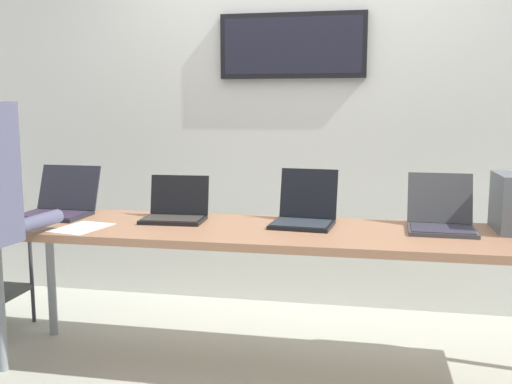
{
  "coord_description": "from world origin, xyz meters",
  "views": [
    {
      "loc": [
        0.44,
        -2.84,
        1.39
      ],
      "look_at": [
        -0.13,
        0.07,
        0.95
      ],
      "focal_mm": 40.7,
      "sensor_mm": 36.0,
      "label": 1
    }
  ],
  "objects_px": {
    "laptop_station_0": "(59,204)",
    "laptop_station_2": "(305,212)",
    "laptop_station_1": "(176,210)",
    "laptop_station_3": "(441,218)",
    "workbench": "(278,239)"
  },
  "relations": [
    {
      "from": "laptop_station_2",
      "to": "laptop_station_3",
      "type": "relative_size",
      "value": 0.99
    },
    {
      "from": "workbench",
      "to": "laptop_station_1",
      "type": "relative_size",
      "value": 9.0
    },
    {
      "from": "laptop_station_1",
      "to": "laptop_station_3",
      "type": "relative_size",
      "value": 0.94
    },
    {
      "from": "workbench",
      "to": "laptop_station_0",
      "type": "height_order",
      "value": "laptop_station_0"
    },
    {
      "from": "workbench",
      "to": "laptop_station_1",
      "type": "distance_m",
      "value": 0.6
    },
    {
      "from": "workbench",
      "to": "laptop_station_3",
      "type": "bearing_deg",
      "value": 9.78
    },
    {
      "from": "workbench",
      "to": "laptop_station_2",
      "type": "bearing_deg",
      "value": 50.16
    },
    {
      "from": "laptop_station_0",
      "to": "laptop_station_2",
      "type": "bearing_deg",
      "value": 0.5
    },
    {
      "from": "laptop_station_3",
      "to": "workbench",
      "type": "bearing_deg",
      "value": -170.22
    },
    {
      "from": "laptop_station_1",
      "to": "laptop_station_2",
      "type": "height_order",
      "value": "laptop_station_2"
    },
    {
      "from": "laptop_station_2",
      "to": "laptop_station_3",
      "type": "bearing_deg",
      "value": -0.31
    },
    {
      "from": "laptop_station_0",
      "to": "laptop_station_3",
      "type": "relative_size",
      "value": 1.05
    },
    {
      "from": "laptop_station_0",
      "to": "laptop_station_2",
      "type": "xyz_separation_m",
      "value": [
        1.4,
        0.01,
        0.0
      ]
    },
    {
      "from": "laptop_station_1",
      "to": "laptop_station_2",
      "type": "distance_m",
      "value": 0.7
    },
    {
      "from": "laptop_station_1",
      "to": "laptop_station_3",
      "type": "height_order",
      "value": "laptop_station_3"
    }
  ]
}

